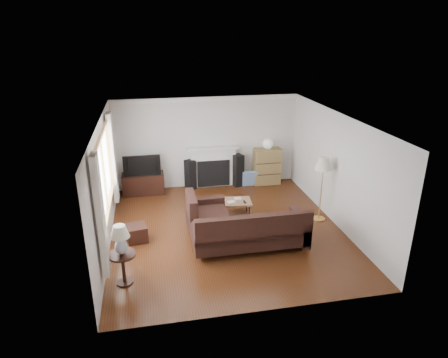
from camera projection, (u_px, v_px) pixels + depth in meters
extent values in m
cube|color=#47220F|center=(227.00, 230.00, 8.87)|extent=(5.10, 5.60, 0.04)
cube|color=white|center=(227.00, 119.00, 7.97)|extent=(5.10, 5.60, 0.04)
cube|color=silver|center=(207.00, 142.00, 10.93)|extent=(5.00, 0.04, 2.50)
cube|color=silver|center=(264.00, 242.00, 5.90)|extent=(5.00, 0.04, 2.50)
cube|color=silver|center=(104.00, 186.00, 7.97)|extent=(0.04, 5.50, 2.50)
cube|color=silver|center=(337.00, 170.00, 8.86)|extent=(0.04, 5.50, 2.50)
cube|color=olive|center=(104.00, 175.00, 7.69)|extent=(0.12, 2.74, 1.54)
cube|color=beige|center=(101.00, 217.00, 6.36)|extent=(0.10, 0.35, 2.10)
cube|color=beige|center=(113.00, 158.00, 9.14)|extent=(0.10, 0.35, 2.10)
cube|color=white|center=(213.00, 167.00, 11.10)|extent=(1.40, 0.26, 1.15)
cube|color=black|center=(143.00, 184.00, 10.71)|extent=(1.10, 0.49, 0.55)
imported|color=black|center=(142.00, 164.00, 10.51)|extent=(0.96, 0.13, 0.55)
cube|color=black|center=(190.00, 175.00, 10.96)|extent=(0.32, 0.34, 0.82)
cube|color=black|center=(238.00, 170.00, 11.17)|extent=(0.33, 0.36, 0.91)
cube|color=olive|center=(267.00, 166.00, 11.29)|extent=(0.75, 0.36, 1.04)
sphere|color=white|center=(268.00, 144.00, 11.06)|extent=(0.28, 0.28, 0.28)
cube|color=black|center=(250.00, 229.00, 8.05)|extent=(2.52, 1.84, 0.81)
cube|color=#885F41|center=(230.00, 208.00, 9.47)|extent=(1.01, 0.62, 0.38)
cube|color=black|center=(137.00, 233.00, 8.37)|extent=(0.48, 0.48, 0.35)
cube|color=gold|center=(321.00, 189.00, 9.07)|extent=(0.50, 0.50, 1.53)
cube|color=black|center=(123.00, 268.00, 6.94)|extent=(0.47, 0.47, 0.59)
cube|color=silver|center=(120.00, 240.00, 6.74)|extent=(0.33, 0.33, 0.54)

